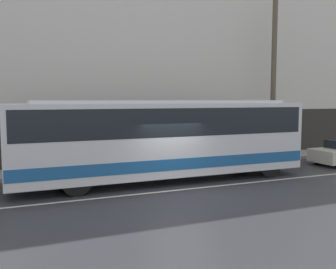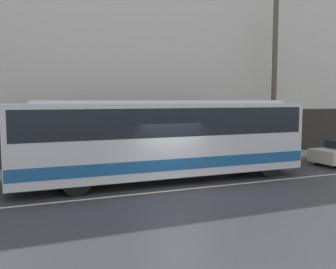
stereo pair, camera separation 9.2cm
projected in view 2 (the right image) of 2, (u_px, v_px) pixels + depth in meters
name	position (u px, v px, depth m)	size (l,w,h in m)	color
ground_plane	(176.00, 190.00, 14.15)	(60.00, 60.00, 0.00)	#333338
sidewalk	(136.00, 166.00, 18.84)	(60.00, 2.21, 0.16)	gray
building_facade	(128.00, 60.00, 19.47)	(60.00, 0.35, 11.36)	silver
lane_stripe	(176.00, 190.00, 14.15)	(54.00, 0.14, 0.01)	beige
transit_bus	(164.00, 136.00, 15.64)	(12.39, 2.60, 3.39)	silver
utility_pole_near	(274.00, 78.00, 21.33)	(0.29, 0.29, 8.95)	brown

